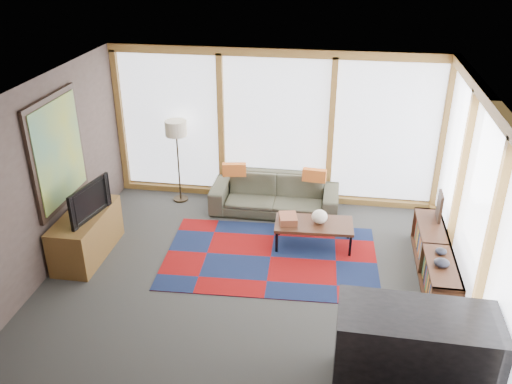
% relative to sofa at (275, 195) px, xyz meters
% --- Properties ---
extents(ground, '(5.50, 5.50, 0.00)m').
position_rel_sofa_xyz_m(ground, '(-0.07, -1.95, -0.30)').
color(ground, '#2A2A28').
rests_on(ground, ground).
extents(room_envelope, '(5.52, 5.02, 2.62)m').
position_rel_sofa_xyz_m(room_envelope, '(0.43, -1.39, 1.24)').
color(room_envelope, '#40322E').
rests_on(room_envelope, ground).
extents(rug, '(3.11, 2.08, 0.01)m').
position_rel_sofa_xyz_m(rug, '(0.13, -1.42, -0.30)').
color(rug, maroon).
rests_on(rug, ground).
extents(sofa, '(2.09, 0.82, 0.61)m').
position_rel_sofa_xyz_m(sofa, '(0.00, 0.00, 0.00)').
color(sofa, '#38392B').
rests_on(sofa, ground).
extents(pillow_left, '(0.40, 0.18, 0.21)m').
position_rel_sofa_xyz_m(pillow_left, '(-0.67, -0.01, 0.41)').
color(pillow_left, orange).
rests_on(pillow_left, sofa).
extents(pillow_right, '(0.39, 0.15, 0.21)m').
position_rel_sofa_xyz_m(pillow_right, '(0.64, -0.03, 0.41)').
color(pillow_right, orange).
rests_on(pillow_right, sofa).
extents(floor_lamp, '(0.36, 0.36, 1.45)m').
position_rel_sofa_xyz_m(floor_lamp, '(-1.67, 0.15, 0.42)').
color(floor_lamp, '#302416').
rests_on(floor_lamp, ground).
extents(coffee_table, '(1.17, 0.63, 0.38)m').
position_rel_sofa_xyz_m(coffee_table, '(0.71, -0.99, -0.12)').
color(coffee_table, '#35170F').
rests_on(coffee_table, ground).
extents(book_stack, '(0.31, 0.36, 0.10)m').
position_rel_sofa_xyz_m(book_stack, '(0.32, -1.02, 0.13)').
color(book_stack, brown).
rests_on(book_stack, coffee_table).
extents(vase, '(0.28, 0.28, 0.20)m').
position_rel_sofa_xyz_m(vase, '(0.78, -0.97, 0.18)').
color(vase, '#EFE4D0').
rests_on(vase, coffee_table).
extents(bookshelf, '(0.37, 2.05, 0.51)m').
position_rel_sofa_xyz_m(bookshelf, '(2.36, -1.53, -0.05)').
color(bookshelf, '#35170F').
rests_on(bookshelf, ground).
extents(bowl_a, '(0.20, 0.20, 0.10)m').
position_rel_sofa_xyz_m(bowl_a, '(2.34, -2.07, 0.26)').
color(bowl_a, black).
rests_on(bowl_a, bookshelf).
extents(bowl_b, '(0.17, 0.17, 0.07)m').
position_rel_sofa_xyz_m(bowl_b, '(2.37, -1.77, 0.25)').
color(bowl_b, black).
rests_on(bowl_b, bookshelf).
extents(shelf_picture, '(0.05, 0.31, 0.41)m').
position_rel_sofa_xyz_m(shelf_picture, '(2.46, -0.83, 0.41)').
color(shelf_picture, black).
rests_on(shelf_picture, bookshelf).
extents(tv_console, '(0.55, 1.32, 0.66)m').
position_rel_sofa_xyz_m(tv_console, '(-2.49, -1.75, 0.03)').
color(tv_console, brown).
rests_on(tv_console, ground).
extents(television, '(0.28, 0.88, 0.50)m').
position_rel_sofa_xyz_m(television, '(-2.42, -1.79, 0.61)').
color(television, black).
rests_on(television, tv_console).
extents(bar_counter, '(1.56, 0.75, 0.98)m').
position_rel_sofa_xyz_m(bar_counter, '(1.85, -3.67, 0.19)').
color(bar_counter, black).
rests_on(bar_counter, ground).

